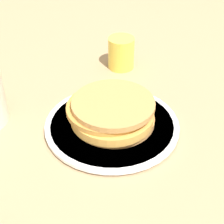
{
  "coord_description": "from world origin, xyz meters",
  "views": [
    {
      "loc": [
        0.58,
        -0.07,
        0.47
      ],
      "look_at": [
        0.02,
        -0.02,
        0.04
      ],
      "focal_mm": 60.0,
      "sensor_mm": 36.0,
      "label": 1
    }
  ],
  "objects": [
    {
      "name": "ground_plane",
      "position": [
        0.0,
        0.0,
        0.0
      ],
      "size": [
        4.0,
        4.0,
        0.0
      ],
      "primitive_type": "plane",
      "color": "#9E7F5B"
    },
    {
      "name": "plate",
      "position": [
        0.02,
        -0.02,
        0.01
      ],
      "size": [
        0.26,
        0.26,
        0.01
      ],
      "color": "white",
      "rests_on": "ground_plane"
    },
    {
      "name": "pancake_stack",
      "position": [
        0.02,
        -0.02,
        0.04
      ],
      "size": [
        0.17,
        0.17,
        0.05
      ],
      "color": "#C08649",
      "rests_on": "plate"
    },
    {
      "name": "juice_glass",
      "position": [
        -0.21,
        0.02,
        0.04
      ],
      "size": [
        0.06,
        0.06,
        0.08
      ],
      "color": "yellow",
      "rests_on": "ground_plane"
    }
  ]
}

